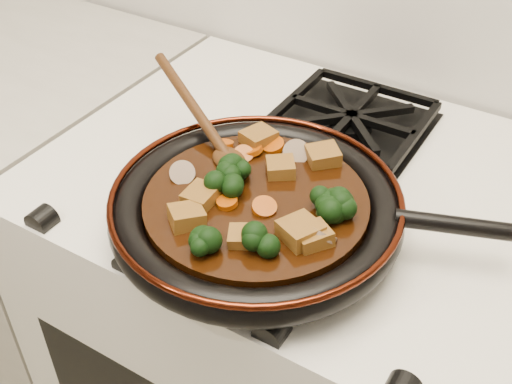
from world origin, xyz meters
The scene contains 29 objects.
stove centered at (0.00, 1.69, 0.45)m, with size 0.76×0.60×0.90m, color white.
burner_grate_front centered at (0.00, 1.55, 0.91)m, with size 0.23×0.23×0.03m, color black, non-canonical shape.
burner_grate_back centered at (0.00, 1.83, 0.91)m, with size 0.23×0.23×0.03m, color black, non-canonical shape.
skillet centered at (0.00, 1.54, 0.94)m, with size 0.48×0.37×0.05m.
braising_sauce centered at (0.00, 1.54, 0.95)m, with size 0.28×0.28×0.02m, color black.
tofu_cube_0 centered at (-0.06, 1.65, 0.97)m, with size 0.04×0.04×0.02m, color brown.
tofu_cube_1 centered at (-0.05, 1.50, 0.97)m, with size 0.04×0.04×0.02m, color brown.
tofu_cube_2 centered at (0.00, 1.60, 0.97)m, with size 0.04×0.04×0.02m, color brown.
tofu_cube_3 centered at (0.03, 1.47, 0.97)m, with size 0.03×0.03×0.02m, color brown.
tofu_cube_4 centered at (0.08, 1.51, 0.97)m, with size 0.04×0.04×0.02m, color brown.
tofu_cube_5 centered at (-0.05, 1.46, 0.97)m, with size 0.04×0.04×0.02m, color brown.
tofu_cube_6 centered at (0.04, 1.65, 0.97)m, with size 0.04×0.04×0.02m, color brown.
tofu_cube_7 centered at (0.10, 1.51, 0.97)m, with size 0.04×0.04×0.02m, color brown.
broccoli_floret_0 centered at (0.05, 1.47, 0.97)m, with size 0.06×0.06×0.05m, color black, non-canonical shape.
broccoli_floret_1 centered at (0.08, 1.55, 0.97)m, with size 0.06×0.06×0.05m, color black, non-canonical shape.
broccoli_floret_2 centered at (-0.04, 1.53, 0.97)m, with size 0.06×0.06×0.05m, color black, non-canonical shape.
broccoli_floret_3 centered at (-0.01, 1.43, 0.97)m, with size 0.06×0.06×0.05m, color black, non-canonical shape.
broccoli_floret_4 centered at (0.10, 1.56, 0.97)m, with size 0.06×0.06×0.05m, color black, non-canonical shape.
broccoli_floret_5 centered at (-0.04, 1.55, 0.97)m, with size 0.06×0.06×0.05m, color black, non-canonical shape.
carrot_coin_0 centered at (-0.04, 1.64, 0.96)m, with size 0.03×0.03×0.01m, color #A53F04.
carrot_coin_1 centered at (-0.02, 1.51, 0.96)m, with size 0.03×0.03×0.01m, color #A53F04.
carrot_coin_2 centered at (-0.10, 1.61, 0.96)m, with size 0.03×0.03×0.01m, color #A53F04.
carrot_coin_3 centered at (0.02, 1.53, 0.96)m, with size 0.03×0.03×0.01m, color #A53F04.
carrot_coin_4 centered at (-0.06, 1.61, 0.96)m, with size 0.03×0.03×0.01m, color #A53F04.
carrot_coin_5 centered at (-0.05, 1.62, 0.96)m, with size 0.03×0.03×0.01m, color #A53F04.
mushroom_slice_0 centered at (0.00, 1.64, 0.97)m, with size 0.04×0.04×0.01m, color #7E6249.
mushroom_slice_1 centered at (-0.10, 1.53, 0.97)m, with size 0.03×0.03×0.01m, color #7E6249.
mushroom_slice_2 centered at (0.10, 1.52, 0.97)m, with size 0.04×0.04×0.01m, color #7E6249.
wooden_spoon centered at (-0.12, 1.61, 0.98)m, with size 0.14×0.09×0.22m.
Camera 1 is at (0.32, 1.02, 1.47)m, focal length 45.00 mm.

